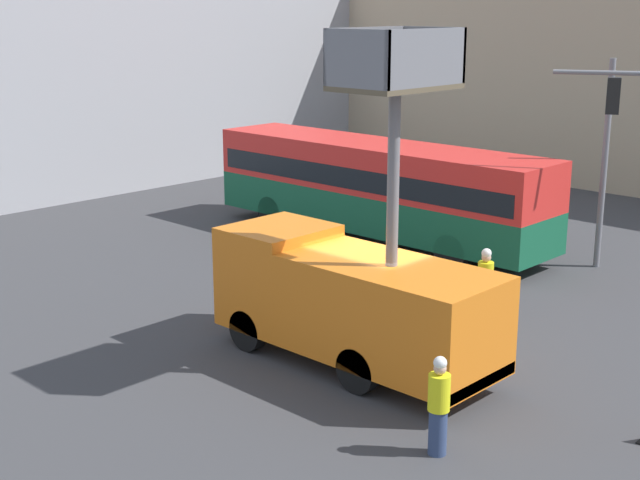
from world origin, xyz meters
The scene contains 7 objects.
ground_plane centered at (0.00, 0.00, 0.00)m, with size 120.00×120.00×0.00m, color #38383A.
building_backdrop_side centered at (24.62, 5.89, 4.45)m, with size 10.00×28.00×8.91m.
utility_truck centered at (-1.02, -0.05, 1.60)m, with size 2.35×6.53×7.07m.
city_bus centered at (7.35, 6.31, 1.89)m, with size 2.59×12.24×3.20m.
traffic_light_pole centered at (8.50, -0.87, 4.08)m, with size 3.05×2.80×6.05m.
road_worker_near_truck centered at (-2.95, -3.74, 0.90)m, with size 0.38×0.38×1.80m.
road_worker_directing centered at (3.18, -0.61, 0.93)m, with size 0.38×0.38×1.86m.
Camera 1 is at (-14.39, -11.86, 7.49)m, focal length 50.00 mm.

